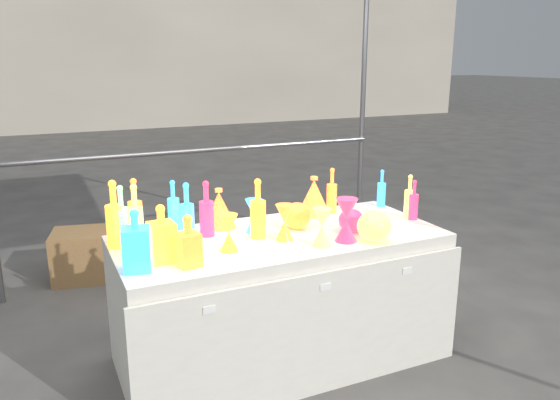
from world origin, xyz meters
name	(u,v)px	position (x,y,z in m)	size (l,w,h in m)	color
ground	(280,356)	(0.00, 0.00, 0.00)	(80.00, 80.00, 0.00)	#62605B
display_table	(281,298)	(0.00, -0.01, 0.37)	(1.84, 0.83, 0.75)	white
background_building	(205,13)	(4.00, 14.00, 3.00)	(14.00, 6.00, 6.00)	beige
cardboard_box_closed	(89,255)	(-0.87, 1.71, 0.19)	(0.53, 0.39, 0.39)	olive
cardboard_box_flat	(281,236)	(0.91, 1.93, 0.03)	(0.80, 0.57, 0.07)	olive
bottle_0	(114,214)	(-0.85, 0.18, 0.93)	(0.09, 0.09, 0.36)	red
bottle_1	(173,205)	(-0.50, 0.35, 0.89)	(0.07, 0.07, 0.29)	green
bottle_2	(135,210)	(-0.74, 0.22, 0.92)	(0.08, 0.08, 0.35)	#F9AE1A
bottle_3	(207,208)	(-0.37, 0.16, 0.91)	(0.08, 0.08, 0.31)	#1C38A7
bottle_4	(135,216)	(-0.75, 0.14, 0.92)	(0.08, 0.08, 0.33)	#17907F
bottle_5	(122,216)	(-0.82, 0.17, 0.91)	(0.07, 0.07, 0.33)	#BC25A3
bottle_6	(258,208)	(-0.13, 0.01, 0.91)	(0.08, 0.08, 0.33)	red
bottle_7	(187,212)	(-0.49, 0.11, 0.91)	(0.08, 0.08, 0.32)	green
decanter_0	(162,233)	(-0.68, -0.13, 0.89)	(0.12, 0.12, 0.28)	red
decanter_1	(188,241)	(-0.58, -0.24, 0.88)	(0.10, 0.10, 0.25)	#F9AE1A
decanter_2	(136,240)	(-0.81, -0.19, 0.90)	(0.12, 0.12, 0.29)	green
hourglass_0	(284,222)	(-0.01, -0.08, 0.85)	(0.10, 0.10, 0.20)	#F9AE1A
hourglass_1	(346,220)	(0.28, -0.24, 0.87)	(0.12, 0.12, 0.24)	#1C38A7
hourglass_2	(322,227)	(0.12, -0.25, 0.85)	(0.10, 0.10, 0.20)	#17907F
hourglass_4	(229,233)	(-0.34, -0.12, 0.85)	(0.10, 0.10, 0.19)	red
hourglass_5	(254,216)	(-0.11, 0.11, 0.85)	(0.10, 0.10, 0.19)	green
globe_1	(374,228)	(0.41, -0.30, 0.82)	(0.18, 0.18, 0.15)	#17907F
globe_2	(297,217)	(0.14, 0.07, 0.82)	(0.17, 0.17, 0.13)	#F9AE1A
globe_3	(351,222)	(0.39, -0.11, 0.81)	(0.14, 0.14, 0.12)	#1C38A7
lampshade_0	(219,208)	(-0.26, 0.28, 0.86)	(0.19, 0.19, 0.23)	yellow
lampshade_1	(314,196)	(0.36, 0.28, 0.87)	(0.20, 0.20, 0.24)	yellow
bottle_8	(382,188)	(0.86, 0.27, 0.87)	(0.06, 0.06, 0.25)	green
bottle_9	(332,190)	(0.49, 0.28, 0.89)	(0.06, 0.06, 0.29)	#F9AE1A
bottle_10	(414,200)	(0.86, -0.06, 0.87)	(0.05, 0.05, 0.24)	#1C38A7
bottle_11	(409,196)	(0.86, -0.02, 0.88)	(0.06, 0.06, 0.27)	#17907F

